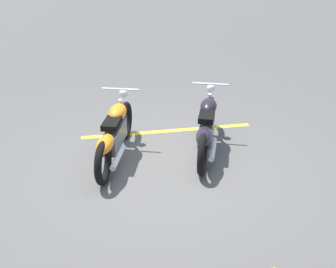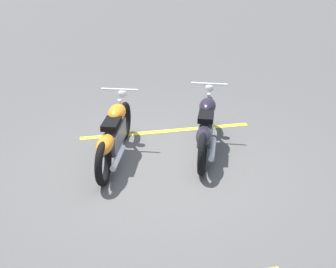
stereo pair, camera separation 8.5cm
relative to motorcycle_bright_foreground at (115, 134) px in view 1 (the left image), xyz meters
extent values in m
plane|color=#514F4C|center=(0.29, 0.78, -0.46)|extent=(60.00, 60.00, 0.00)
torus|color=black|center=(-0.80, 0.24, -0.13)|extent=(0.67, 0.30, 0.67)
torus|color=black|center=(0.69, -0.21, -0.13)|extent=(0.67, 0.30, 0.67)
cube|color=#59595E|center=(-0.01, 0.00, -0.04)|extent=(0.87, 0.45, 0.32)
ellipsoid|color=orange|center=(-0.27, 0.08, 0.26)|extent=(0.58, 0.42, 0.24)
ellipsoid|color=orange|center=(0.54, -0.16, 0.10)|extent=(0.61, 0.39, 0.22)
cube|color=black|center=(0.12, -0.04, 0.24)|extent=(0.49, 0.36, 0.09)
cylinder|color=silver|center=(-0.58, 0.17, 0.13)|extent=(0.27, 0.13, 0.56)
cylinder|color=silver|center=(-0.54, 0.16, 0.56)|extent=(0.21, 0.60, 0.04)
sphere|color=silver|center=(-0.73, 0.21, 0.42)|extent=(0.15, 0.15, 0.15)
cylinder|color=silver|center=(0.41, 0.02, -0.20)|extent=(0.70, 0.29, 0.09)
torus|color=black|center=(-0.81, 1.79, -0.13)|extent=(0.67, 0.32, 0.67)
torus|color=black|center=(0.67, 1.28, -0.13)|extent=(0.67, 0.32, 0.67)
cube|color=#59595E|center=(-0.02, 1.52, -0.04)|extent=(0.87, 0.48, 0.32)
ellipsoid|color=black|center=(-0.28, 1.61, 0.26)|extent=(0.58, 0.43, 0.24)
ellipsoid|color=black|center=(0.52, 1.33, 0.10)|extent=(0.61, 0.41, 0.22)
cube|color=black|center=(0.10, 1.48, 0.24)|extent=(0.49, 0.37, 0.09)
cylinder|color=silver|center=(-0.59, 1.72, 0.13)|extent=(0.27, 0.14, 0.56)
cylinder|color=silver|center=(-0.54, 1.70, 0.56)|extent=(0.24, 0.60, 0.04)
sphere|color=silver|center=(-0.73, 1.77, 0.42)|extent=(0.15, 0.15, 0.15)
cylinder|color=silver|center=(0.40, 1.52, -0.20)|extent=(0.69, 0.31, 0.09)
cube|color=yellow|center=(-0.93, 1.02, -0.46)|extent=(0.17, 3.20, 0.01)
camera|label=1|loc=(6.09, -0.17, 2.88)|focal=44.75mm
camera|label=2|loc=(6.08, -0.26, 2.88)|focal=44.75mm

